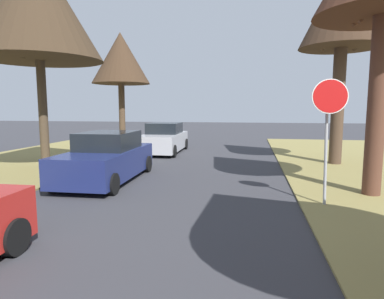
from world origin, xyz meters
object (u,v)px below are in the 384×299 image
(street_tree_left_mid_b, at_px, (37,5))
(parked_sedan_navy, at_px, (107,158))
(street_tree_right_far, at_px, (343,7))
(street_tree_left_far, at_px, (121,59))
(stop_sign_far, at_px, (329,114))
(parked_sedan_silver, at_px, (164,139))

(street_tree_left_mid_b, bearing_deg, parked_sedan_navy, -22.06)
(street_tree_right_far, bearing_deg, street_tree_left_mid_b, -163.38)
(street_tree_right_far, distance_m, parked_sedan_navy, 10.80)
(street_tree_right_far, xyz_separation_m, street_tree_left_far, (-11.04, 4.14, -1.14))
(street_tree_left_far, xyz_separation_m, parked_sedan_navy, (2.99, -8.69, -4.47))
(stop_sign_far, relative_size, street_tree_right_far, 0.37)
(stop_sign_far, distance_m, street_tree_left_mid_b, 10.57)
(stop_sign_far, xyz_separation_m, parked_sedan_navy, (-6.35, 1.75, -1.47))
(stop_sign_far, relative_size, parked_sedan_silver, 0.67)
(parked_sedan_silver, bearing_deg, parked_sedan_navy, -90.25)
(stop_sign_far, height_order, street_tree_left_far, street_tree_left_far)
(parked_sedan_silver, bearing_deg, stop_sign_far, -54.10)
(street_tree_left_mid_b, xyz_separation_m, parked_sedan_navy, (3.05, -1.23, -5.29))
(street_tree_left_mid_b, bearing_deg, street_tree_right_far, 16.62)
(parked_sedan_silver, bearing_deg, street_tree_left_mid_b, -118.14)
(stop_sign_far, bearing_deg, parked_sedan_silver, 125.90)
(stop_sign_far, relative_size, parked_sedan_navy, 0.67)
(street_tree_left_far, height_order, parked_sedan_silver, street_tree_left_far)
(stop_sign_far, distance_m, street_tree_left_far, 14.32)
(stop_sign_far, xyz_separation_m, street_tree_right_far, (1.69, 6.29, 4.13))
(street_tree_left_mid_b, distance_m, parked_sedan_navy, 6.22)
(stop_sign_far, bearing_deg, street_tree_left_far, 131.83)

